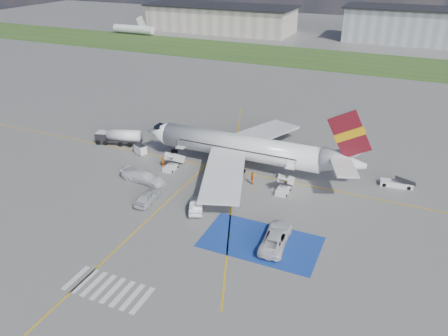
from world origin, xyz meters
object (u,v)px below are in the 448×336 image
(gpu_cart, at_px, (141,150))
(airliner, at_px, (249,148))
(van_white_a, at_px, (276,235))
(fuel_tanker, at_px, (119,138))
(van_white_b, at_px, (143,175))
(belt_loader, at_px, (397,184))
(car_silver_b, at_px, (197,205))
(car_silver_a, at_px, (147,197))

(gpu_cart, bearing_deg, airliner, 32.10)
(airliner, relative_size, van_white_a, 6.16)
(fuel_tanker, height_order, gpu_cart, fuel_tanker)
(van_white_b, bearing_deg, belt_loader, -64.19)
(gpu_cart, bearing_deg, belt_loader, 32.04)
(fuel_tanker, xyz_separation_m, gpu_cart, (5.91, -2.17, -0.37))
(airliner, xyz_separation_m, car_silver_b, (-1.79, -14.67, -2.58))
(belt_loader, bearing_deg, gpu_cart, -179.19)
(airliner, height_order, van_white_b, airliner)
(airliner, height_order, car_silver_b, airliner)
(gpu_cart, bearing_deg, van_white_b, -30.25)
(airliner, xyz_separation_m, van_white_a, (10.19, -17.46, -2.27))
(fuel_tanker, height_order, car_silver_a, fuel_tanker)
(belt_loader, distance_m, car_silver_b, 29.95)
(car_silver_a, distance_m, van_white_b, 6.24)
(fuel_tanker, relative_size, car_silver_a, 1.67)
(van_white_b, bearing_deg, fuel_tanker, 52.95)
(van_white_b, bearing_deg, car_silver_a, -137.36)
(airliner, height_order, van_white_a, airliner)
(airliner, height_order, belt_loader, airliner)
(car_silver_a, bearing_deg, gpu_cart, -57.20)
(airliner, distance_m, car_silver_a, 18.19)
(van_white_a, relative_size, van_white_b, 1.09)
(airliner, relative_size, fuel_tanker, 4.38)
(belt_loader, bearing_deg, fuel_tanker, 177.19)
(airliner, xyz_separation_m, gpu_cart, (-18.61, -2.62, -2.60))
(airliner, distance_m, car_silver_b, 15.00)
(belt_loader, relative_size, car_silver_b, 1.02)
(car_silver_a, bearing_deg, fuel_tanker, -48.14)
(van_white_a, height_order, van_white_b, van_white_a)
(fuel_tanker, bearing_deg, gpu_cart, -33.65)
(belt_loader, distance_m, van_white_a, 23.88)
(fuel_tanker, height_order, car_silver_b, fuel_tanker)
(car_silver_a, height_order, car_silver_b, car_silver_a)
(car_silver_b, bearing_deg, van_white_b, -42.64)
(car_silver_a, bearing_deg, airliner, -123.48)
(belt_loader, bearing_deg, airliner, -179.24)
(van_white_a, bearing_deg, airliner, -63.63)
(gpu_cart, distance_m, car_silver_b, 20.70)
(car_silver_b, xyz_separation_m, van_white_b, (-10.97, 3.89, 0.26))
(car_silver_a, bearing_deg, car_silver_b, -175.93)
(airliner, distance_m, gpu_cart, 18.98)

